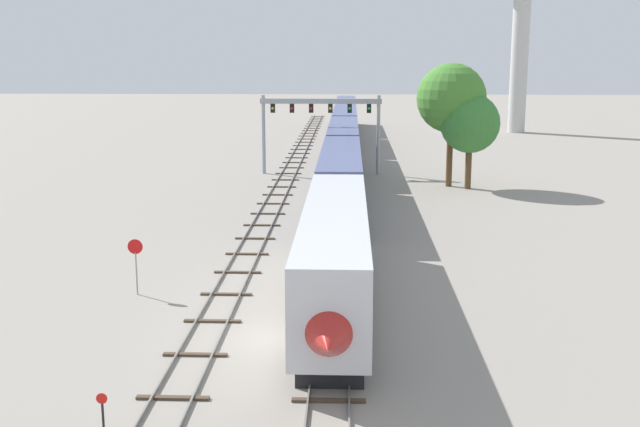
{
  "coord_description": "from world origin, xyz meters",
  "views": [
    {
      "loc": [
        2.67,
        -31.2,
        11.97
      ],
      "look_at": [
        1.0,
        12.0,
        3.0
      ],
      "focal_mm": 43.53,
      "sensor_mm": 36.0,
      "label": 1
    }
  ],
  "objects_px": {
    "passenger_train": "(343,145)",
    "stop_sign": "(136,259)",
    "switch_stand": "(103,421)",
    "signal_gantry": "(321,116)",
    "trackside_tree_mid": "(470,124)",
    "trackside_tree_left": "(451,99)"
  },
  "relations": [
    {
      "from": "passenger_train",
      "to": "switch_stand",
      "type": "height_order",
      "value": "passenger_train"
    },
    {
      "from": "switch_stand",
      "to": "trackside_tree_left",
      "type": "bearing_deg",
      "value": 70.66
    },
    {
      "from": "switch_stand",
      "to": "trackside_tree_mid",
      "type": "xyz_separation_m",
      "value": [
        18.38,
        46.67,
        5.33
      ]
    },
    {
      "from": "trackside_tree_mid",
      "to": "trackside_tree_left",
      "type": "bearing_deg",
      "value": 139.84
    },
    {
      "from": "passenger_train",
      "to": "signal_gantry",
      "type": "distance_m",
      "value": 4.73
    },
    {
      "from": "switch_stand",
      "to": "stop_sign",
      "type": "height_order",
      "value": "stop_sign"
    },
    {
      "from": "trackside_tree_left",
      "to": "signal_gantry",
      "type": "bearing_deg",
      "value": 149.65
    },
    {
      "from": "stop_sign",
      "to": "trackside_tree_mid",
      "type": "bearing_deg",
      "value": 56.4
    },
    {
      "from": "passenger_train",
      "to": "stop_sign",
      "type": "height_order",
      "value": "passenger_train"
    },
    {
      "from": "trackside_tree_left",
      "to": "stop_sign",
      "type": "bearing_deg",
      "value": -120.63
    },
    {
      "from": "signal_gantry",
      "to": "stop_sign",
      "type": "distance_m",
      "value": 41.28
    },
    {
      "from": "trackside_tree_mid",
      "to": "switch_stand",
      "type": "bearing_deg",
      "value": -111.5
    },
    {
      "from": "signal_gantry",
      "to": "trackside_tree_mid",
      "type": "height_order",
      "value": "trackside_tree_mid"
    },
    {
      "from": "stop_sign",
      "to": "trackside_tree_mid",
      "type": "xyz_separation_m",
      "value": [
        21.28,
        32.03,
        3.98
      ]
    },
    {
      "from": "switch_stand",
      "to": "signal_gantry",
      "type": "bearing_deg",
      "value": 84.96
    },
    {
      "from": "passenger_train",
      "to": "signal_gantry",
      "type": "relative_size",
      "value": 9.12
    },
    {
      "from": "passenger_train",
      "to": "stop_sign",
      "type": "distance_m",
      "value": 44.16
    },
    {
      "from": "switch_stand",
      "to": "stop_sign",
      "type": "relative_size",
      "value": 0.51
    },
    {
      "from": "passenger_train",
      "to": "trackside_tree_left",
      "type": "height_order",
      "value": "trackside_tree_left"
    },
    {
      "from": "signal_gantry",
      "to": "switch_stand",
      "type": "relative_size",
      "value": 8.29
    },
    {
      "from": "passenger_train",
      "to": "switch_stand",
      "type": "distance_m",
      "value": 58.11
    },
    {
      "from": "stop_sign",
      "to": "trackside_tree_mid",
      "type": "distance_m",
      "value": 38.67
    }
  ]
}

